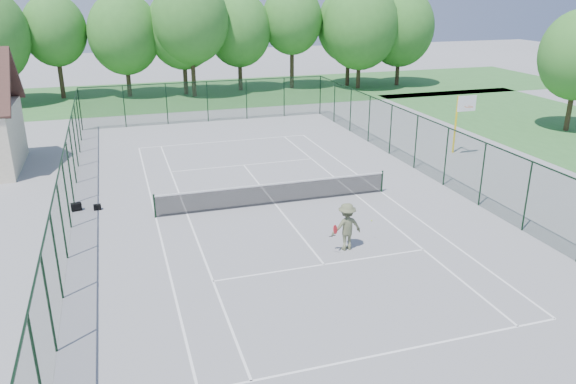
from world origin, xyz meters
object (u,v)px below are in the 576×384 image
basketball_goal (462,113)px  tennis_player (347,227)px  tennis_net (275,193)px  sports_bag_a (76,207)px

basketball_goal → tennis_player: size_ratio=1.70×
tennis_net → basketball_goal: bearing=19.6°
basketball_goal → tennis_net: bearing=-160.4°
sports_bag_a → tennis_player: bearing=-47.4°
tennis_net → tennis_player: bearing=-76.8°
sports_bag_a → tennis_player: tennis_player is taller
tennis_net → sports_bag_a: (-8.84, 1.94, -0.40)m
tennis_net → sports_bag_a: size_ratio=24.85×
tennis_net → basketball_goal: size_ratio=3.04×
sports_bag_a → basketball_goal: bearing=-4.4°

